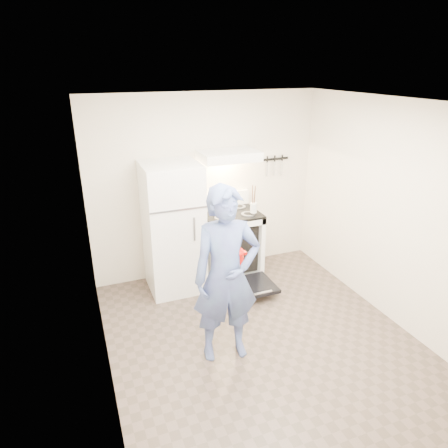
{
  "coord_description": "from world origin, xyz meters",
  "views": [
    {
      "loc": [
        -1.69,
        -3.2,
        2.82
      ],
      "look_at": [
        -0.05,
        1.0,
        1.0
      ],
      "focal_mm": 32.0,
      "sensor_mm": 36.0,
      "label": 1
    }
  ],
  "objects_px": {
    "refrigerator": "(173,228)",
    "person": "(226,276)",
    "stove_body": "(230,245)",
    "tea_kettle": "(218,202)",
    "dutch_oven": "(232,257)"
  },
  "relations": [
    {
      "from": "refrigerator",
      "to": "person",
      "type": "relative_size",
      "value": 0.94
    },
    {
      "from": "refrigerator",
      "to": "stove_body",
      "type": "height_order",
      "value": "refrigerator"
    },
    {
      "from": "refrigerator",
      "to": "tea_kettle",
      "type": "xyz_separation_m",
      "value": [
        0.67,
        0.15,
        0.22
      ]
    },
    {
      "from": "stove_body",
      "to": "tea_kettle",
      "type": "xyz_separation_m",
      "value": [
        -0.14,
        0.12,
        0.61
      ]
    },
    {
      "from": "refrigerator",
      "to": "tea_kettle",
      "type": "distance_m",
      "value": 0.72
    },
    {
      "from": "person",
      "to": "tea_kettle",
      "type": "bearing_deg",
      "value": 79.18
    },
    {
      "from": "stove_body",
      "to": "dutch_oven",
      "type": "distance_m",
      "value": 1.42
    },
    {
      "from": "stove_body",
      "to": "tea_kettle",
      "type": "bearing_deg",
      "value": 139.01
    },
    {
      "from": "dutch_oven",
      "to": "person",
      "type": "bearing_deg",
      "value": -121.83
    },
    {
      "from": "tea_kettle",
      "to": "refrigerator",
      "type": "bearing_deg",
      "value": -167.61
    },
    {
      "from": "tea_kettle",
      "to": "dutch_oven",
      "type": "distance_m",
      "value": 1.41
    },
    {
      "from": "refrigerator",
      "to": "stove_body",
      "type": "xyz_separation_m",
      "value": [
        0.81,
        0.02,
        -0.39
      ]
    },
    {
      "from": "tea_kettle",
      "to": "dutch_oven",
      "type": "xyz_separation_m",
      "value": [
        -0.35,
        -1.36,
        -0.12
      ]
    },
    {
      "from": "refrigerator",
      "to": "stove_body",
      "type": "distance_m",
      "value": 0.9
    },
    {
      "from": "stove_body",
      "to": "person",
      "type": "relative_size",
      "value": 0.51
    }
  ]
}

